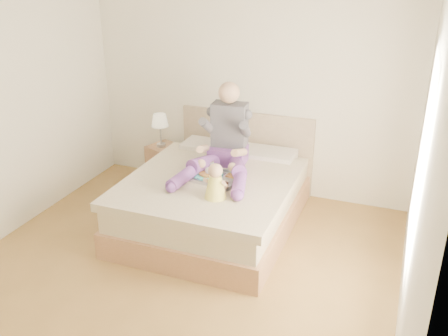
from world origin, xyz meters
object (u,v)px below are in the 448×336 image
(nightstand, at_px, (167,165))
(adult, at_px, (225,144))
(tray, at_px, (217,176))
(bed, at_px, (217,196))
(baby, at_px, (216,184))

(nightstand, xyz_separation_m, adult, (1.03, -0.58, 0.63))
(nightstand, xyz_separation_m, tray, (1.06, -0.89, 0.39))
(bed, relative_size, baby, 6.16)
(tray, bearing_deg, bed, 119.36)
(nightstand, relative_size, tray, 0.94)
(baby, bearing_deg, nightstand, 132.76)
(nightstand, bearing_deg, baby, -26.88)
(tray, distance_m, baby, 0.45)
(bed, distance_m, tray, 0.37)
(tray, bearing_deg, adult, 103.79)
(nightstand, height_order, adult, adult)
(bed, distance_m, adult, 0.59)
(adult, distance_m, baby, 0.75)
(adult, xyz_separation_m, tray, (0.03, -0.31, -0.25))
(bed, distance_m, nightstand, 1.24)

